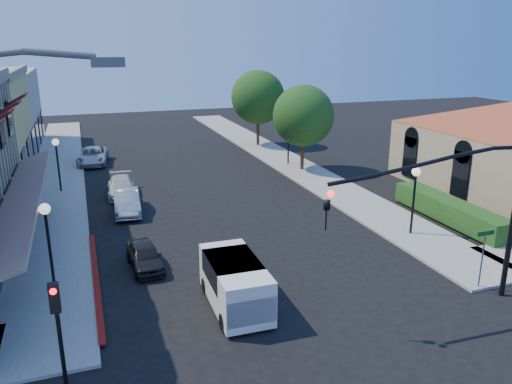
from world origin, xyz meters
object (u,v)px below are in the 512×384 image
object	(u,v)px
signal_mast_arm	(470,201)
secondary_signal	(57,316)
street_name_sign	(483,250)
lamppost_right_far	(289,131)
street_tree_b	(258,97)
lamppost_left_near	(46,224)
white_van	(235,282)
parked_car_b	(127,202)
lamppost_left_far	(57,152)
parked_car_a	(145,256)
parked_car_c	(121,187)
parked_car_d	(93,156)
lamppost_right_near	(415,184)
street_tree_a	(303,116)

from	to	relation	value
signal_mast_arm	secondary_signal	xyz separation A→B (m)	(-13.86, -0.09, -1.77)
street_name_sign	lamppost_right_far	distance (m)	21.85
street_tree_b	lamppost_left_near	bearing A→B (deg)	-125.79
lamppost_left_near	white_van	size ratio (longest dim) A/B	0.86
signal_mast_arm	parked_car_b	distance (m)	18.63
signal_mast_arm	secondary_signal	distance (m)	13.97
street_tree_b	lamppost_left_far	size ratio (longest dim) A/B	1.97
street_tree_b	secondary_signal	bearing A→B (deg)	-118.77
parked_car_a	parked_car_c	size ratio (longest dim) A/B	0.80
signal_mast_arm	parked_car_d	distance (m)	30.77
street_tree_b	lamppost_right_near	distance (m)	24.07
street_tree_b	secondary_signal	xyz separation A→B (m)	(-16.80, -30.59, -2.23)
street_tree_a	parked_car_d	bearing A→B (deg)	153.08
signal_mast_arm	parked_car_a	size ratio (longest dim) A/B	2.48
parked_car_a	lamppost_right_near	bearing A→B (deg)	-6.04
parked_car_b	parked_car_d	xyz separation A→B (m)	(-1.38, 13.22, -0.00)
parked_car_d	secondary_signal	bearing A→B (deg)	-86.40
parked_car_a	parked_car_b	bearing A→B (deg)	86.76
lamppost_right_near	parked_car_b	xyz separation A→B (m)	(-13.30, 8.39, -2.07)
parked_car_b	parked_car_d	bearing A→B (deg)	99.07
lamppost_left_near	parked_car_c	world-z (taller)	lamppost_left_near
secondary_signal	parked_car_d	distance (m)	28.31
secondary_signal	street_name_sign	xyz separation A→B (m)	(15.50, 0.79, -0.62)
street_tree_b	parked_car_d	distance (m)	15.66
street_name_sign	lamppost_left_far	size ratio (longest dim) A/B	0.70
white_van	parked_car_c	distance (m)	16.16
secondary_signal	parked_car_c	xyz separation A→B (m)	(3.20, 18.59, -1.73)
street_tree_a	street_name_sign	world-z (taller)	street_tree_a
street_tree_b	lamppost_right_far	bearing A→B (deg)	-92.15
signal_mast_arm	lamppost_left_far	distance (m)	25.07
street_name_sign	parked_car_d	world-z (taller)	street_name_sign
secondary_signal	lamppost_left_far	xyz separation A→B (m)	(-0.50, 20.59, 0.42)
secondary_signal	white_van	world-z (taller)	secondary_signal
street_name_sign	parked_car_a	size ratio (longest dim) A/B	0.77
lamppost_left_far	parked_car_c	size ratio (longest dim) A/B	0.88
street_tree_a	lamppost_right_far	bearing A→B (deg)	98.53
lamppost_left_near	lamppost_left_far	world-z (taller)	same
secondary_signal	lamppost_left_far	world-z (taller)	lamppost_left_far
lamppost_left_far	street_name_sign	bearing A→B (deg)	-51.06
secondary_signal	parked_car_a	size ratio (longest dim) A/B	1.03
lamppost_right_far	parked_car_d	world-z (taller)	lamppost_right_far
signal_mast_arm	street_tree_a	bearing A→B (deg)	81.83
street_name_sign	parked_car_b	distance (m)	18.81
lamppost_right_near	lamppost_right_far	distance (m)	16.00
street_tree_a	lamppost_right_far	distance (m)	2.49
lamppost_right_far	secondary_signal	bearing A→B (deg)	-126.14
street_tree_b	secondary_signal	world-z (taller)	street_tree_b
secondary_signal	street_tree_b	bearing A→B (deg)	61.23
signal_mast_arm	secondary_signal	world-z (taller)	signal_mast_arm
lamppost_right_far	white_van	xyz separation A→B (m)	(-10.58, -19.92, -1.68)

